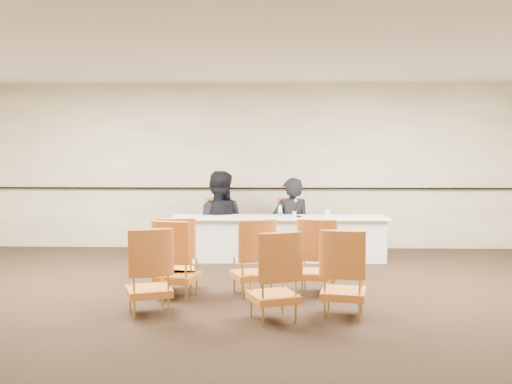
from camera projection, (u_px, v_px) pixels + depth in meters
floor at (251, 306)px, 6.51m from camera, size 10.00×10.00×0.00m
ceiling at (250, 39)px, 6.30m from camera, size 10.00×10.00×0.00m
wall_back at (259, 166)px, 10.39m from camera, size 10.00×0.04×3.00m
wall_rail at (259, 188)px, 10.38m from camera, size 9.80×0.04×0.03m
panel_table at (279, 238)px, 9.31m from camera, size 3.52×0.87×0.70m
panelist_main at (291, 231)px, 9.83m from camera, size 0.75×0.59×1.84m
panelist_main_chair at (291, 226)px, 9.83m from camera, size 0.51×0.51×0.95m
panelist_second at (218, 228)px, 9.85m from camera, size 1.02×0.83×1.98m
panelist_second_chair at (218, 226)px, 9.84m from camera, size 0.51×0.51×0.95m
papers at (299, 217)px, 9.21m from camera, size 0.32×0.25×0.00m
microphone at (298, 208)px, 9.20m from camera, size 0.15×0.23×0.29m
water_bottle at (280, 211)px, 9.18m from camera, size 0.07×0.07×0.21m
drinking_glass at (294, 215)px, 9.17m from camera, size 0.07×0.07×0.10m
coffee_cup at (327, 214)px, 9.14m from camera, size 0.10×0.10×0.13m
aud_chair_front_left at (176, 254)px, 7.15m from camera, size 0.58×0.58×0.95m
aud_chair_front_mid at (252, 257)px, 6.98m from camera, size 0.64×0.64×0.95m
aud_chair_front_right at (318, 256)px, 7.04m from camera, size 0.57×0.57×0.95m
aud_chair_back_left at (149, 270)px, 6.18m from camera, size 0.65×0.65×0.95m
aud_chair_back_mid at (273, 275)px, 5.93m from camera, size 0.65×0.65×0.95m
aud_chair_back_right at (344, 272)px, 6.08m from camera, size 0.59×0.59×0.95m
aud_chair_extra at (177, 259)px, 6.86m from camera, size 0.60×0.60×0.95m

